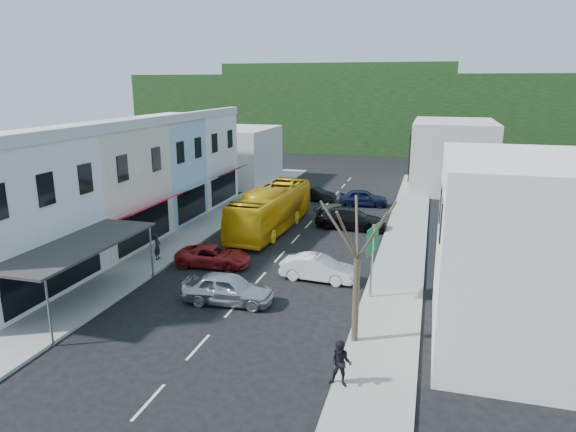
{
  "coord_description": "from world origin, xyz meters",
  "views": [
    {
      "loc": [
        8.95,
        -25.79,
        10.85
      ],
      "look_at": [
        0.0,
        6.0,
        2.2
      ],
      "focal_mm": 32.0,
      "sensor_mm": 36.0,
      "label": 1
    }
  ],
  "objects_px": {
    "bus": "(271,210)",
    "street_tree": "(357,259)",
    "car_white": "(318,268)",
    "car_red": "(214,255)",
    "pedestrian_right": "(340,364)",
    "traffic_signal": "(409,159)",
    "direction_sign": "(372,262)",
    "car_silver": "(228,290)",
    "pedestrian_left": "(157,246)"
  },
  "relations": [
    {
      "from": "car_red",
      "to": "pedestrian_right",
      "type": "xyz_separation_m",
      "value": [
        9.66,
        -10.71,
        0.3
      ]
    },
    {
      "from": "pedestrian_left",
      "to": "bus",
      "type": "bearing_deg",
      "value": -38.1
    },
    {
      "from": "car_red",
      "to": "street_tree",
      "type": "bearing_deg",
      "value": -130.27
    },
    {
      "from": "pedestrian_right",
      "to": "traffic_signal",
      "type": "xyz_separation_m",
      "value": [
        0.3,
        41.02,
        1.69
      ]
    },
    {
      "from": "bus",
      "to": "traffic_signal",
      "type": "height_order",
      "value": "traffic_signal"
    },
    {
      "from": "pedestrian_right",
      "to": "street_tree",
      "type": "relative_size",
      "value": 0.22
    },
    {
      "from": "direction_sign",
      "to": "traffic_signal",
      "type": "bearing_deg",
      "value": 101.3
    },
    {
      "from": "bus",
      "to": "car_red",
      "type": "bearing_deg",
      "value": -93.86
    },
    {
      "from": "bus",
      "to": "street_tree",
      "type": "relative_size",
      "value": 1.52
    },
    {
      "from": "car_silver",
      "to": "street_tree",
      "type": "distance_m",
      "value": 7.82
    },
    {
      "from": "direction_sign",
      "to": "street_tree",
      "type": "relative_size",
      "value": 0.53
    },
    {
      "from": "direction_sign",
      "to": "traffic_signal",
      "type": "xyz_separation_m",
      "value": [
        0.2,
        32.69,
        0.69
      ]
    },
    {
      "from": "bus",
      "to": "street_tree",
      "type": "bearing_deg",
      "value": -58.02
    },
    {
      "from": "pedestrian_right",
      "to": "pedestrian_left",
      "type": "bearing_deg",
      "value": 144.61
    },
    {
      "from": "direction_sign",
      "to": "traffic_signal",
      "type": "distance_m",
      "value": 32.69
    },
    {
      "from": "direction_sign",
      "to": "car_red",
      "type": "bearing_deg",
      "value": 177.93
    },
    {
      "from": "car_silver",
      "to": "traffic_signal",
      "type": "distance_m",
      "value": 35.86
    },
    {
      "from": "pedestrian_right",
      "to": "traffic_signal",
      "type": "relative_size",
      "value": 0.32
    },
    {
      "from": "car_red",
      "to": "pedestrian_right",
      "type": "bearing_deg",
      "value": -141.57
    },
    {
      "from": "car_red",
      "to": "direction_sign",
      "type": "xyz_separation_m",
      "value": [
        9.76,
        -2.38,
        1.3
      ]
    },
    {
      "from": "car_white",
      "to": "car_red",
      "type": "bearing_deg",
      "value": 89.99
    },
    {
      "from": "car_white",
      "to": "car_silver",
      "type": "bearing_deg",
      "value": 143.62
    },
    {
      "from": "car_red",
      "to": "traffic_signal",
      "type": "distance_m",
      "value": 31.96
    },
    {
      "from": "car_white",
      "to": "pedestrian_right",
      "type": "bearing_deg",
      "value": -159.05
    },
    {
      "from": "car_white",
      "to": "pedestrian_left",
      "type": "relative_size",
      "value": 2.59
    },
    {
      "from": "bus",
      "to": "pedestrian_right",
      "type": "bearing_deg",
      "value": -62.7
    },
    {
      "from": "bus",
      "to": "pedestrian_left",
      "type": "bearing_deg",
      "value": -115.64
    },
    {
      "from": "traffic_signal",
      "to": "pedestrian_right",
      "type": "bearing_deg",
      "value": 96.72
    },
    {
      "from": "car_white",
      "to": "car_red",
      "type": "height_order",
      "value": "same"
    },
    {
      "from": "car_red",
      "to": "traffic_signal",
      "type": "bearing_deg",
      "value": -21.81
    },
    {
      "from": "car_white",
      "to": "car_red",
      "type": "distance_m",
      "value": 6.61
    },
    {
      "from": "bus",
      "to": "traffic_signal",
      "type": "bearing_deg",
      "value": 70.68
    },
    {
      "from": "car_white",
      "to": "traffic_signal",
      "type": "distance_m",
      "value": 31.04
    },
    {
      "from": "car_silver",
      "to": "car_red",
      "type": "relative_size",
      "value": 0.96
    },
    {
      "from": "bus",
      "to": "direction_sign",
      "type": "height_order",
      "value": "direction_sign"
    },
    {
      "from": "direction_sign",
      "to": "traffic_signal",
      "type": "height_order",
      "value": "traffic_signal"
    },
    {
      "from": "car_white",
      "to": "street_tree",
      "type": "height_order",
      "value": "street_tree"
    },
    {
      "from": "car_white",
      "to": "pedestrian_right",
      "type": "height_order",
      "value": "pedestrian_right"
    },
    {
      "from": "bus",
      "to": "car_white",
      "type": "xyz_separation_m",
      "value": [
        5.59,
        -8.89,
        -0.85
      ]
    },
    {
      "from": "bus",
      "to": "pedestrian_right",
      "type": "xyz_separation_m",
      "value": [
        8.66,
        -19.11,
        -0.55
      ]
    },
    {
      "from": "bus",
      "to": "car_silver",
      "type": "height_order",
      "value": "bus"
    },
    {
      "from": "car_white",
      "to": "pedestrian_left",
      "type": "height_order",
      "value": "pedestrian_left"
    },
    {
      "from": "traffic_signal",
      "to": "direction_sign",
      "type": "bearing_deg",
      "value": 96.79
    },
    {
      "from": "car_red",
      "to": "car_white",
      "type": "bearing_deg",
      "value": -97.86
    },
    {
      "from": "car_red",
      "to": "traffic_signal",
      "type": "height_order",
      "value": "traffic_signal"
    },
    {
      "from": "car_silver",
      "to": "car_white",
      "type": "distance_m",
      "value": 5.68
    },
    {
      "from": "bus",
      "to": "car_white",
      "type": "height_order",
      "value": "bus"
    },
    {
      "from": "bus",
      "to": "direction_sign",
      "type": "bearing_deg",
      "value": -47.98
    },
    {
      "from": "direction_sign",
      "to": "street_tree",
      "type": "bearing_deg",
      "value": -79.54
    },
    {
      "from": "bus",
      "to": "direction_sign",
      "type": "distance_m",
      "value": 13.9
    }
  ]
}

